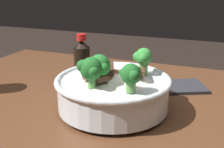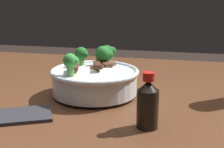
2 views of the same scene
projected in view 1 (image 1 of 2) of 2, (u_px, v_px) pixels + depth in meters
name	position (u px, v px, depth m)	size (l,w,h in m)	color
rice_bowl	(113.00, 89.00, 0.59)	(0.24, 0.24, 0.13)	silver
soy_sauce_bottle	(82.00, 58.00, 0.81)	(0.05, 0.05, 0.12)	black
folded_napkin	(181.00, 87.00, 0.73)	(0.12, 0.10, 0.01)	#28282D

